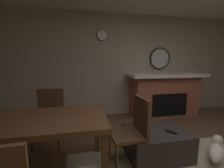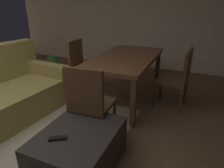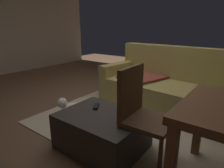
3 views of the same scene
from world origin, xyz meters
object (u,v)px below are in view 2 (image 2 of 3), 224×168
(tv_remote, at_px, (58,138))
(dining_table, at_px, (126,61))
(ottoman_coffee_table, at_px, (80,148))
(dining_chair_west, at_px, (89,100))
(dining_chair_north, at_px, (81,63))
(dining_chair_south, at_px, (178,76))
(potted_plant, at_px, (52,64))

(tv_remote, bearing_deg, dining_table, -32.42)
(ottoman_coffee_table, height_order, dining_chair_west, dining_chair_west)
(ottoman_coffee_table, relative_size, dining_chair_north, 0.94)
(dining_chair_south, xyz_separation_m, potted_plant, (0.58, 2.82, -0.30))
(potted_plant, bearing_deg, dining_chair_west, -132.11)
(ottoman_coffee_table, distance_m, dining_chair_north, 1.90)
(dining_chair_north, xyz_separation_m, dining_chair_west, (-1.22, -0.84, 0.00))
(dining_chair_north, bearing_deg, dining_chair_west, -145.46)
(ottoman_coffee_table, xyz_separation_m, dining_chair_south, (1.62, -0.73, 0.33))
(dining_table, height_order, dining_chair_south, dining_chair_south)
(ottoman_coffee_table, distance_m, potted_plant, 3.04)
(ottoman_coffee_table, distance_m, dining_table, 1.69)
(tv_remote, distance_m, dining_chair_north, 1.98)
(dining_table, height_order, dining_chair_west, dining_chair_west)
(dining_chair_south, height_order, dining_chair_west, same)
(ottoman_coffee_table, relative_size, tv_remote, 5.46)
(tv_remote, bearing_deg, dining_chair_north, -7.38)
(dining_chair_north, height_order, potted_plant, dining_chair_north)
(ottoman_coffee_table, xyz_separation_m, dining_chair_north, (1.62, 0.94, 0.33))
(dining_chair_west, xyz_separation_m, potted_plant, (1.80, 1.99, -0.30))
(ottoman_coffee_table, bearing_deg, dining_chair_south, -24.35)
(tv_remote, xyz_separation_m, dining_chair_west, (0.57, -0.01, 0.12))
(potted_plant, bearing_deg, dining_table, -106.10)
(dining_chair_west, bearing_deg, tv_remote, 179.37)
(dining_chair_south, xyz_separation_m, dining_chair_west, (-1.22, 0.83, 0.00))
(dining_table, relative_size, dining_chair_north, 1.79)
(tv_remote, relative_size, dining_chair_west, 0.17)
(dining_table, xyz_separation_m, dining_chair_south, (-0.01, -0.84, -0.14))
(dining_chair_south, bearing_deg, dining_table, 89.38)
(ottoman_coffee_table, distance_m, tv_remote, 0.29)
(ottoman_coffee_table, height_order, dining_table, dining_table)
(dining_table, height_order, potted_plant, dining_table)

